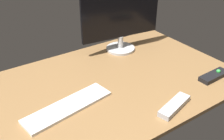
% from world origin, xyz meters
% --- Properties ---
extents(desk, '(1.40, 0.84, 0.02)m').
position_xyz_m(desk, '(0.00, 0.00, 0.01)').
color(desk, olive).
rests_on(desk, ground).
extents(monitor, '(0.50, 0.18, 0.44)m').
position_xyz_m(monitor, '(0.31, 0.27, 0.25)').
color(monitor, silver).
rests_on(monitor, desk).
extents(keyboard, '(0.42, 0.17, 0.01)m').
position_xyz_m(keyboard, '(-0.22, -0.07, 0.03)').
color(keyboard, white).
rests_on(keyboard, desk).
extents(media_remote, '(0.18, 0.06, 0.04)m').
position_xyz_m(media_remote, '(0.52, -0.27, 0.03)').
color(media_remote, black).
rests_on(media_remote, desk).
extents(tv_remote, '(0.20, 0.10, 0.03)m').
position_xyz_m(tv_remote, '(0.16, -0.33, 0.03)').
color(tv_remote, '#B7B7BC').
rests_on(tv_remote, desk).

